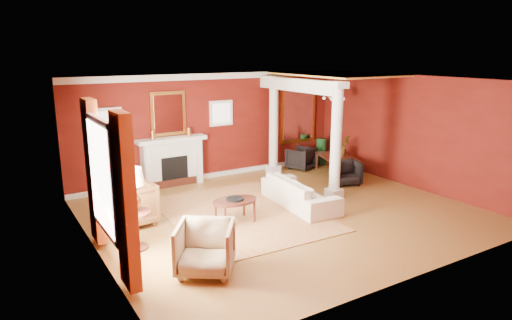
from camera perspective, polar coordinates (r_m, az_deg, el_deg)
ground at (r=10.19m, az=3.52°, el=-6.59°), size 8.00×8.00×0.00m
room_shell at (r=9.68m, az=3.69°, el=4.69°), size 8.04×7.04×2.92m
fireplace at (r=12.25m, az=-10.43°, el=-0.17°), size 1.85×0.42×1.29m
overmantel_mirror at (r=12.14m, az=-10.92°, el=5.72°), size 0.95×0.07×1.15m
flank_window_left at (r=11.72m, az=-18.03°, el=4.53°), size 0.70×0.07×0.70m
flank_window_right at (r=12.79m, az=-4.38°, el=5.86°), size 0.70×0.07×0.70m
left_window at (r=7.69m, az=-18.13°, el=-2.85°), size 0.21×2.55×2.60m
column_front at (r=11.06m, az=9.99°, el=2.52°), size 0.36×0.36×2.80m
column_back at (r=13.17m, az=2.22°, el=4.48°), size 0.36×0.36×2.80m
header_beam at (r=12.14m, az=5.18°, el=9.33°), size 0.30×3.20×0.32m
amber_ceiling at (r=12.72m, az=9.85°, el=10.51°), size 2.30×3.40×0.04m
dining_mirror at (r=14.20m, az=5.26°, el=5.60°), size 1.30×0.07×1.70m
chandelier at (r=12.84m, az=9.76°, el=7.75°), size 0.60×0.62×0.75m
crown_trim at (r=12.57m, az=-5.49°, el=10.38°), size 8.00×0.08×0.16m
base_trim at (r=13.02m, az=-5.21°, el=-1.84°), size 8.00×0.08×0.12m
rug at (r=10.10m, az=-1.90°, el=-6.71°), size 3.13×4.11×0.02m
sofa at (r=10.52m, az=5.52°, el=-3.47°), size 0.84×2.28×0.87m
armchair_leopard at (r=9.69m, az=-15.76°, el=-5.09°), size 0.99×1.05×0.99m
armchair_stripe at (r=7.48m, az=-6.37°, el=-10.61°), size 1.20×1.19×0.91m
coffee_table at (r=9.49m, az=-2.66°, el=-5.25°), size 0.98×0.98×0.49m
coffee_book at (r=9.39m, az=-2.84°, el=-4.51°), size 0.15×0.04×0.21m
side_table at (r=8.36m, az=-15.17°, el=-4.26°), size 0.60×0.60×1.51m
dining_table at (r=13.39m, az=10.14°, el=0.01°), size 0.95×1.58×0.83m
dining_chair_near at (r=12.42m, az=11.20°, el=-1.41°), size 0.86×0.84×0.70m
dining_chair_far at (r=13.81m, az=5.60°, el=0.34°), size 0.90×0.88×0.72m
green_urn at (r=14.43m, az=8.14°, el=0.73°), size 0.35×0.35×0.85m
potted_plant at (r=13.25m, az=10.53°, el=2.74°), size 0.71×0.75×0.48m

